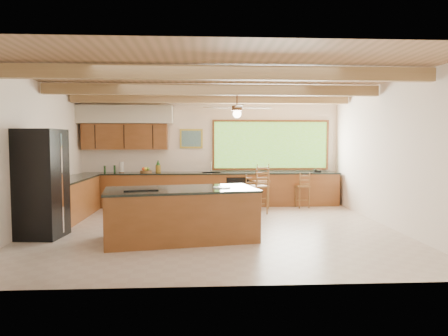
{
  "coord_description": "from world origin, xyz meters",
  "views": [
    {
      "loc": [
        -0.24,
        -8.02,
        1.77
      ],
      "look_at": [
        0.24,
        0.8,
        1.18
      ],
      "focal_mm": 32.0,
      "sensor_mm": 36.0,
      "label": 1
    }
  ],
  "objects": [
    {
      "name": "island",
      "position": [
        -0.63,
        -0.88,
        0.47
      ],
      "size": [
        2.84,
        1.7,
        0.95
      ],
      "rotation": [
        0.0,
        0.0,
        0.17
      ],
      "color": "brown",
      "rests_on": "ground"
    },
    {
      "name": "ground",
      "position": [
        0.0,
        0.0,
        0.0
      ],
      "size": [
        7.2,
        7.2,
        0.0
      ],
      "primitive_type": "plane",
      "color": "beige",
      "rests_on": "ground"
    },
    {
      "name": "bar_stool_c",
      "position": [
        1.01,
        1.77,
        0.56
      ],
      "size": [
        0.43,
        0.43,
        0.95
      ],
      "rotation": [
        0.0,
        0.0,
        -0.3
      ],
      "color": "brown",
      "rests_on": "ground"
    },
    {
      "name": "bar_stool_d",
      "position": [
        2.43,
        2.4,
        0.56
      ],
      "size": [
        0.39,
        0.39,
        0.95
      ],
      "rotation": [
        0.0,
        0.0,
        0.15
      ],
      "color": "brown",
      "rests_on": "ground"
    },
    {
      "name": "bar_stool_b",
      "position": [
        1.12,
        1.54,
        0.66
      ],
      "size": [
        0.52,
        0.52,
        1.12
      ],
      "rotation": [
        0.0,
        0.0,
        0.37
      ],
      "color": "brown",
      "rests_on": "ground"
    },
    {
      "name": "refrigerator",
      "position": [
        -3.22,
        -0.56,
        1.0
      ],
      "size": [
        0.85,
        0.83,
        2.0
      ],
      "rotation": [
        0.0,
        0.0,
        -0.1
      ],
      "color": "black",
      "rests_on": "ground"
    },
    {
      "name": "bar_stool_a",
      "position": [
        1.28,
        2.38,
        0.7
      ],
      "size": [
        0.54,
        0.54,
        1.19
      ],
      "rotation": [
        0.0,
        0.0,
        0.32
      ],
      "color": "brown",
      "rests_on": "ground"
    },
    {
      "name": "counter_run",
      "position": [
        -0.82,
        2.52,
        0.46
      ],
      "size": [
        7.12,
        3.1,
        1.27
      ],
      "color": "brown",
      "rests_on": "ground"
    },
    {
      "name": "room_shell",
      "position": [
        -0.17,
        0.65,
        2.21
      ],
      "size": [
        7.27,
        6.54,
        3.02
      ],
      "color": "white",
      "rests_on": "ground"
    }
  ]
}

